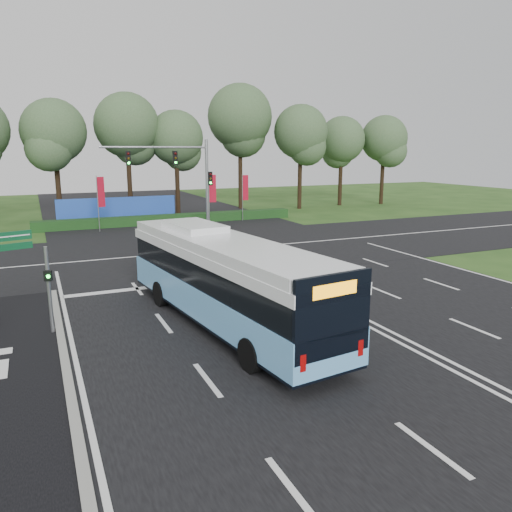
{
  "coord_description": "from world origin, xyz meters",
  "views": [
    {
      "loc": [
        -10.52,
        -17.12,
        6.24
      ],
      "look_at": [
        -2.02,
        2.0,
        1.75
      ],
      "focal_mm": 35.0,
      "sensor_mm": 36.0,
      "label": 1
    }
  ],
  "objects": [
    {
      "name": "ground",
      "position": [
        0.0,
        0.0,
        0.0
      ],
      "size": [
        120.0,
        120.0,
        0.0
      ],
      "primitive_type": "plane",
      "color": "#244617",
      "rests_on": "ground"
    },
    {
      "name": "road_main",
      "position": [
        0.0,
        0.0,
        0.02
      ],
      "size": [
        20.0,
        120.0,
        0.04
      ],
      "primitive_type": "cube",
      "color": "black",
      "rests_on": "ground"
    },
    {
      "name": "road_cross",
      "position": [
        0.0,
        12.0,
        0.03
      ],
      "size": [
        120.0,
        14.0,
        0.05
      ],
      "primitive_type": "cube",
      "color": "black",
      "rests_on": "ground"
    },
    {
      "name": "kerb_strip",
      "position": [
        -10.1,
        -3.0,
        0.06
      ],
      "size": [
        0.25,
        18.0,
        0.12
      ],
      "primitive_type": "cube",
      "color": "gray",
      "rests_on": "ground"
    },
    {
      "name": "city_bus",
      "position": [
        -4.61,
        -1.07,
        1.73
      ],
      "size": [
        3.97,
        12.2,
        3.44
      ],
      "rotation": [
        0.0,
        0.0,
        0.13
      ],
      "color": "#65ADEA",
      "rests_on": "ground"
    },
    {
      "name": "pedestrian_signal",
      "position": [
        -10.32,
        0.58,
        1.68
      ],
      "size": [
        0.28,
        0.4,
        3.07
      ],
      "rotation": [
        0.0,
        0.0,
        -0.3
      ],
      "color": "gray",
      "rests_on": "ground"
    },
    {
      "name": "banner_flag_left",
      "position": [
        -5.89,
        22.62,
        2.81
      ],
      "size": [
        0.6,
        0.27,
        4.29
      ],
      "rotation": [
        0.0,
        0.0,
        0.37
      ],
      "color": "gray",
      "rests_on": "ground"
    },
    {
      "name": "banner_flag_mid",
      "position": [
        3.09,
        22.6,
        2.8
      ],
      "size": [
        0.62,
        0.18,
        4.28
      ],
      "rotation": [
        0.0,
        0.0,
        -0.21
      ],
      "color": "gray",
      "rests_on": "ground"
    },
    {
      "name": "banner_flag_right",
      "position": [
        6.53,
        23.68,
        2.7
      ],
      "size": [
        0.61,
        0.11,
        4.12
      ],
      "rotation": [
        0.0,
        0.0,
        0.1
      ],
      "color": "gray",
      "rests_on": "ground"
    },
    {
      "name": "traffic_light_gantry",
      "position": [
        0.21,
        20.5,
        4.66
      ],
      "size": [
        8.41,
        0.28,
        7.0
      ],
      "color": "gray",
      "rests_on": "ground"
    },
    {
      "name": "hedge",
      "position": [
        0.0,
        24.5,
        0.4
      ],
      "size": [
        22.0,
        1.2,
        0.8
      ],
      "primitive_type": "cube",
      "color": "#153814",
      "rests_on": "ground"
    },
    {
      "name": "blue_hoarding",
      "position": [
        -4.0,
        27.0,
        1.1
      ],
      "size": [
        10.0,
        0.3,
        2.2
      ],
      "primitive_type": "cube",
      "color": "#2049B1",
      "rests_on": "ground"
    },
    {
      "name": "eucalyptus_row",
      "position": [
        3.16,
        30.7,
        8.09
      ],
      "size": [
        52.84,
        9.3,
        12.91
      ],
      "color": "black",
      "rests_on": "ground"
    }
  ]
}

